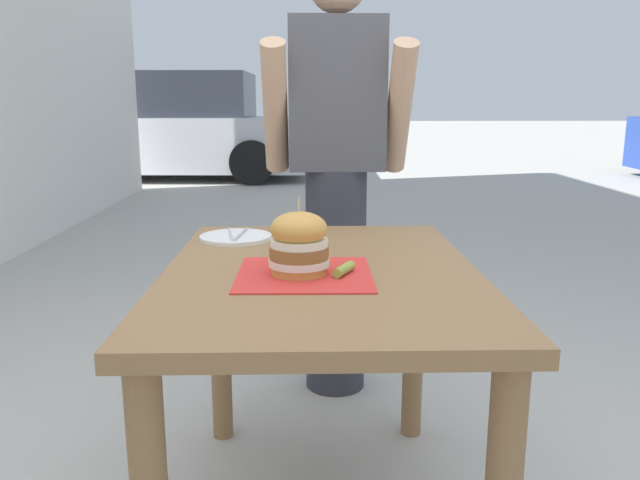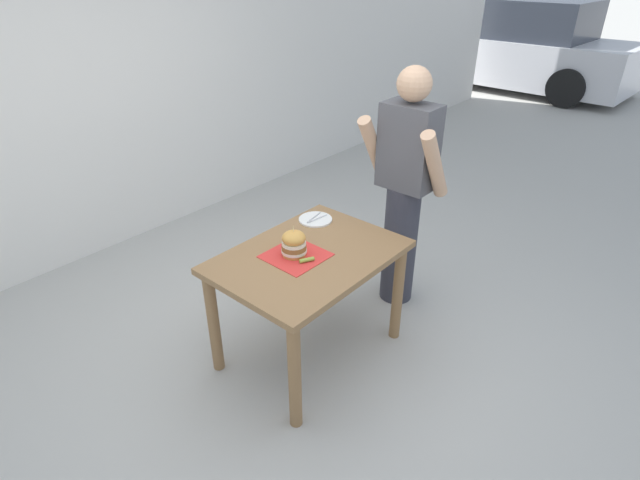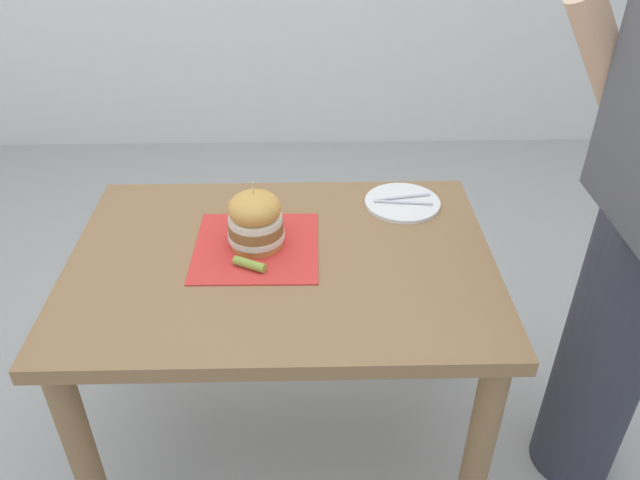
{
  "view_description": "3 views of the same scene",
  "coord_description": "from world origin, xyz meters",
  "px_view_note": "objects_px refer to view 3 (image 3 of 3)",
  "views": [
    {
      "loc": [
        -0.04,
        -1.53,
        1.15
      ],
      "look_at": [
        0.0,
        0.1,
        0.79
      ],
      "focal_mm": 35.0,
      "sensor_mm": 36.0,
      "label": 1
    },
    {
      "loc": [
        1.68,
        -1.84,
        2.25
      ],
      "look_at": [
        0.0,
        0.1,
        0.79
      ],
      "focal_mm": 28.0,
      "sensor_mm": 36.0,
      "label": 2
    },
    {
      "loc": [
        1.31,
        0.07,
        1.68
      ],
      "look_at": [
        0.0,
        0.1,
        0.79
      ],
      "focal_mm": 35.0,
      "sensor_mm": 36.0,
      "label": 3
    }
  ],
  "objects_px": {
    "patio_table": "(283,294)",
    "sandwich": "(255,220)",
    "pickle_spear": "(250,264)",
    "side_plate_with_forks": "(402,203)"
  },
  "relations": [
    {
      "from": "patio_table",
      "to": "side_plate_with_forks",
      "type": "height_order",
      "value": "side_plate_with_forks"
    },
    {
      "from": "pickle_spear",
      "to": "sandwich",
      "type": "bearing_deg",
      "value": 174.14
    },
    {
      "from": "patio_table",
      "to": "sandwich",
      "type": "distance_m",
      "value": 0.22
    },
    {
      "from": "patio_table",
      "to": "sandwich",
      "type": "bearing_deg",
      "value": -129.63
    },
    {
      "from": "sandwich",
      "to": "side_plate_with_forks",
      "type": "distance_m",
      "value": 0.46
    },
    {
      "from": "patio_table",
      "to": "sandwich",
      "type": "height_order",
      "value": "sandwich"
    },
    {
      "from": "sandwich",
      "to": "side_plate_with_forks",
      "type": "height_order",
      "value": "sandwich"
    },
    {
      "from": "sandwich",
      "to": "pickle_spear",
      "type": "xyz_separation_m",
      "value": [
        0.11,
        -0.01,
        -0.06
      ]
    },
    {
      "from": "sandwich",
      "to": "pickle_spear",
      "type": "bearing_deg",
      "value": -5.86
    },
    {
      "from": "sandwich",
      "to": "pickle_spear",
      "type": "relative_size",
      "value": 2.16
    }
  ]
}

